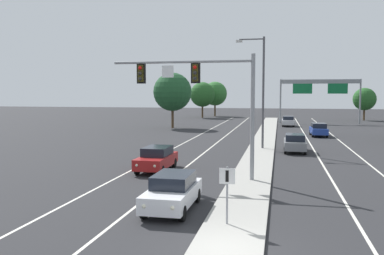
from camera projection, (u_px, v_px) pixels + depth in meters
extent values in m
plane|color=#28282B|center=(226.00, 253.00, 13.29)|extent=(260.00, 260.00, 0.00)
cube|color=#9E9B93|center=(257.00, 161.00, 30.83)|extent=(2.40, 110.00, 0.15)
cube|color=silver|center=(210.00, 148.00, 38.63)|extent=(0.14, 100.00, 0.01)
cube|color=silver|center=(315.00, 151.00, 36.69)|extent=(0.14, 100.00, 0.01)
cube|color=silver|center=(176.00, 147.00, 39.31)|extent=(0.14, 100.00, 0.01)
cube|color=silver|center=(354.00, 152.00, 36.01)|extent=(0.14, 100.00, 0.01)
cylinder|color=gray|center=(253.00, 117.00, 23.64)|extent=(0.24, 0.24, 7.20)
cylinder|color=gray|center=(182.00, 62.00, 24.23)|extent=(8.31, 0.16, 0.16)
cube|color=black|center=(196.00, 73.00, 24.15)|extent=(0.56, 0.06, 1.20)
cube|color=#38330F|center=(195.00, 73.00, 24.12)|extent=(0.32, 0.32, 1.00)
sphere|color=red|center=(195.00, 67.00, 23.92)|extent=(0.22, 0.22, 0.22)
sphere|color=#282828|center=(195.00, 73.00, 23.95)|extent=(0.22, 0.22, 0.22)
sphere|color=#282828|center=(195.00, 78.00, 23.98)|extent=(0.22, 0.22, 0.22)
cube|color=black|center=(141.00, 74.00, 24.84)|extent=(0.56, 0.06, 1.20)
cube|color=#38330F|center=(141.00, 73.00, 24.80)|extent=(0.32, 0.32, 1.00)
sphere|color=red|center=(140.00, 68.00, 24.61)|extent=(0.22, 0.22, 0.22)
sphere|color=#282828|center=(140.00, 73.00, 24.64)|extent=(0.22, 0.22, 0.22)
sphere|color=#282828|center=(140.00, 79.00, 24.66)|extent=(0.22, 0.22, 0.22)
cube|color=white|center=(168.00, 71.00, 24.43)|extent=(0.70, 0.04, 0.70)
cylinder|color=gray|center=(227.00, 195.00, 15.75)|extent=(0.08, 0.08, 2.20)
cube|color=white|center=(227.00, 176.00, 15.66)|extent=(0.60, 0.03, 0.60)
cube|color=black|center=(227.00, 176.00, 15.64)|extent=(0.12, 0.01, 0.44)
cylinder|color=#4C4C51|center=(263.00, 93.00, 37.29)|extent=(0.20, 0.20, 10.00)
cylinder|color=#4C4C51|center=(252.00, 39.00, 37.12)|extent=(2.20, 0.12, 0.12)
cube|color=#B7B7B2|center=(239.00, 41.00, 37.36)|extent=(0.56, 0.28, 0.20)
cube|color=silver|center=(172.00, 195.00, 18.20)|extent=(1.81, 4.40, 0.70)
cube|color=black|center=(174.00, 180.00, 18.36)|extent=(1.59, 2.38, 0.56)
sphere|color=#EAE5C6|center=(172.00, 208.00, 15.95)|extent=(0.18, 0.18, 0.18)
sphere|color=#EAE5C6|center=(144.00, 206.00, 16.19)|extent=(0.18, 0.18, 0.18)
cylinder|color=black|center=(182.00, 213.00, 16.60)|extent=(0.22, 0.64, 0.64)
cylinder|color=black|center=(144.00, 211.00, 16.93)|extent=(0.22, 0.64, 0.64)
cylinder|color=black|center=(197.00, 195.00, 19.52)|extent=(0.22, 0.64, 0.64)
cylinder|color=black|center=(164.00, 194.00, 19.86)|extent=(0.22, 0.64, 0.64)
cube|color=maroon|center=(156.00, 161.00, 27.37)|extent=(1.85, 4.42, 0.70)
cube|color=black|center=(157.00, 151.00, 27.54)|extent=(1.61, 2.39, 0.56)
sphere|color=#EAE5C6|center=(155.00, 166.00, 25.12)|extent=(0.18, 0.18, 0.18)
sphere|color=#EAE5C6|center=(137.00, 165.00, 25.37)|extent=(0.18, 0.18, 0.18)
cylinder|color=black|center=(162.00, 171.00, 25.77)|extent=(0.23, 0.64, 0.64)
cylinder|color=black|center=(137.00, 170.00, 26.12)|extent=(0.23, 0.64, 0.64)
cylinder|color=black|center=(174.00, 163.00, 28.69)|extent=(0.23, 0.64, 0.64)
cylinder|color=black|center=(152.00, 162.00, 29.04)|extent=(0.23, 0.64, 0.64)
cube|color=slate|center=(295.00, 144.00, 36.22)|extent=(1.81, 4.40, 0.70)
cube|color=black|center=(295.00, 137.00, 35.95)|extent=(1.59, 2.38, 0.56)
sphere|color=#EAE5C6|center=(288.00, 141.00, 38.46)|extent=(0.18, 0.18, 0.18)
sphere|color=#EAE5C6|center=(300.00, 141.00, 38.22)|extent=(0.18, 0.18, 0.18)
cylinder|color=black|center=(285.00, 146.00, 37.88)|extent=(0.22, 0.64, 0.64)
cylinder|color=black|center=(303.00, 146.00, 37.54)|extent=(0.22, 0.64, 0.64)
cylinder|color=black|center=(285.00, 150.00, 34.96)|extent=(0.22, 0.64, 0.64)
cylinder|color=black|center=(305.00, 151.00, 34.62)|extent=(0.22, 0.64, 0.64)
cube|color=navy|center=(318.00, 131.00, 49.47)|extent=(1.88, 4.43, 0.70)
cube|color=black|center=(319.00, 125.00, 49.21)|extent=(1.62, 2.40, 0.56)
sphere|color=#EAE5C6|center=(312.00, 129.00, 51.71)|extent=(0.18, 0.18, 0.18)
sphere|color=#EAE5C6|center=(321.00, 129.00, 51.49)|extent=(0.18, 0.18, 0.18)
cylinder|color=black|center=(310.00, 132.00, 51.12)|extent=(0.23, 0.64, 0.64)
cylinder|color=black|center=(324.00, 132.00, 50.82)|extent=(0.23, 0.64, 0.64)
cylinder|color=black|center=(313.00, 135.00, 48.19)|extent=(0.23, 0.64, 0.64)
cylinder|color=black|center=(327.00, 135.00, 47.88)|extent=(0.23, 0.64, 0.64)
cube|color=#B7B7BC|center=(288.00, 122.00, 64.49)|extent=(1.82, 4.41, 0.70)
cube|color=black|center=(288.00, 118.00, 64.23)|extent=(1.59, 2.38, 0.56)
sphere|color=#EAE5C6|center=(284.00, 121.00, 66.73)|extent=(0.18, 0.18, 0.18)
sphere|color=#EAE5C6|center=(291.00, 121.00, 66.50)|extent=(0.18, 0.18, 0.18)
cylinder|color=black|center=(283.00, 123.00, 66.15)|extent=(0.22, 0.64, 0.64)
cylinder|color=black|center=(293.00, 124.00, 65.82)|extent=(0.22, 0.64, 0.64)
cylinder|color=black|center=(283.00, 125.00, 63.22)|extent=(0.22, 0.64, 0.64)
cylinder|color=black|center=(294.00, 125.00, 62.90)|extent=(0.22, 0.64, 0.64)
cylinder|color=gray|center=(280.00, 101.00, 71.76)|extent=(0.28, 0.28, 7.50)
cylinder|color=gray|center=(360.00, 101.00, 69.07)|extent=(0.28, 0.28, 7.50)
cube|color=gray|center=(320.00, 81.00, 70.14)|extent=(13.00, 0.36, 0.70)
cube|color=#0F6033|center=(302.00, 89.00, 70.63)|extent=(3.20, 0.08, 1.70)
cube|color=#0F6033|center=(338.00, 89.00, 69.45)|extent=(3.20, 0.08, 1.70)
cylinder|color=#4C3823|center=(173.00, 118.00, 60.95)|extent=(0.36, 0.36, 3.07)
sphere|color=#1E4C28|center=(172.00, 92.00, 60.64)|extent=(5.62, 5.62, 5.62)
cylinder|color=#4C3823|center=(202.00, 111.00, 86.45)|extent=(0.36, 0.36, 2.81)
sphere|color=#235623|center=(202.00, 94.00, 86.17)|extent=(5.14, 5.14, 5.14)
cylinder|color=#4C3823|center=(215.00, 110.00, 92.30)|extent=(0.36, 0.36, 2.91)
sphere|color=#2D6B2D|center=(215.00, 94.00, 92.01)|extent=(5.32, 5.32, 5.32)
cylinder|color=#4C3823|center=(364.00, 114.00, 78.12)|extent=(0.36, 0.36, 2.32)
sphere|color=#235623|center=(365.00, 99.00, 77.88)|extent=(4.24, 4.24, 4.24)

